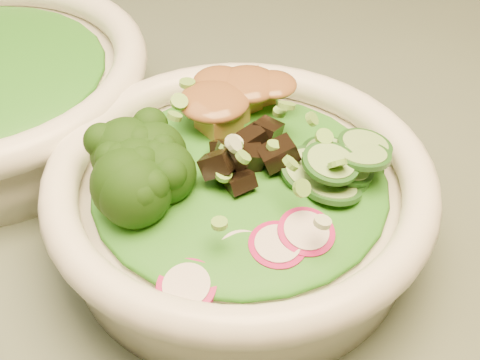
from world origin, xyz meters
TOP-DOWN VIEW (x-y plane):
  - dining_table at (0.00, 0.00)m, footprint 1.20×0.80m
  - salad_bowl at (-0.20, -0.11)m, footprint 0.27×0.27m
  - lettuce_bed at (-0.20, -0.11)m, footprint 0.20×0.20m
  - broccoli_florets at (-0.25, -0.08)m, footprint 0.10×0.09m
  - radish_slices at (-0.22, -0.17)m, footprint 0.12×0.08m
  - cucumber_slices at (-0.14, -0.13)m, footprint 0.09×0.09m
  - mushroom_heap at (-0.19, -0.10)m, footprint 0.09×0.09m
  - tofu_cubes at (-0.17, -0.05)m, footprint 0.11×0.09m
  - peanut_sauce at (-0.17, -0.05)m, footprint 0.07×0.06m
  - scallion_garnish at (-0.20, -0.11)m, footprint 0.19×0.19m

SIDE VIEW (x-z plane):
  - dining_table at x=0.00m, z-range 0.26..1.01m
  - salad_bowl at x=-0.20m, z-range 0.75..0.83m
  - lettuce_bed at x=-0.20m, z-range 0.80..0.82m
  - radish_slices at x=-0.22m, z-range 0.80..0.82m
  - cucumber_slices at x=-0.14m, z-range 0.80..0.84m
  - tofu_cubes at x=-0.17m, z-range 0.80..0.84m
  - mushroom_heap at x=-0.19m, z-range 0.80..0.84m
  - broccoli_florets at x=-0.25m, z-range 0.80..0.85m
  - scallion_garnish at x=-0.20m, z-range 0.82..0.85m
  - peanut_sauce at x=-0.17m, z-range 0.83..0.84m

